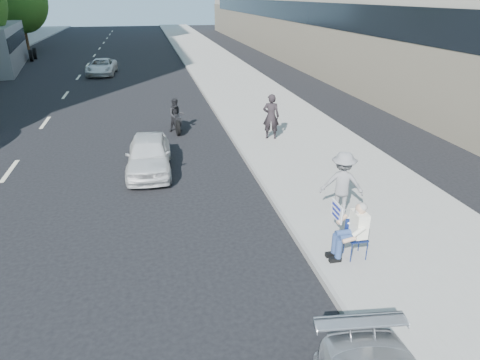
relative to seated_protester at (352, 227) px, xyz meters
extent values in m
plane|color=black|center=(-2.29, -0.67, -0.87)|extent=(160.00, 160.00, 0.00)
cube|color=gray|center=(1.71, 19.33, -0.80)|extent=(5.00, 120.00, 0.15)
cylinder|color=#382616|center=(-15.99, 43.33, 0.44)|extent=(0.30, 0.30, 2.62)
ellipsoid|color=#1D5015|center=(-15.99, 43.33, 3.91)|extent=(5.40, 5.40, 6.21)
cylinder|color=navy|center=(-0.07, -0.21, -0.50)|extent=(0.02, 0.02, 0.45)
cylinder|color=navy|center=(0.29, -0.21, -0.50)|extent=(0.02, 0.02, 0.45)
cylinder|color=navy|center=(-0.07, 0.15, -0.50)|extent=(0.02, 0.02, 0.45)
cylinder|color=navy|center=(0.29, 0.15, -0.50)|extent=(0.02, 0.02, 0.45)
cube|color=navy|center=(0.11, -0.03, -0.26)|extent=(0.40, 0.40, 0.03)
cube|color=navy|center=(0.11, 0.16, -0.07)|extent=(0.40, 0.02, 0.40)
cylinder|color=navy|center=(-0.11, -0.13, -0.17)|extent=(0.44, 0.17, 0.17)
cylinder|color=navy|center=(-0.33, -0.13, -0.40)|extent=(0.14, 0.14, 0.46)
cube|color=black|center=(-0.39, -0.13, -0.67)|extent=(0.26, 0.11, 0.10)
cylinder|color=navy|center=(-0.11, 0.07, -0.17)|extent=(0.44, 0.17, 0.17)
cylinder|color=navy|center=(-0.33, 0.07, -0.40)|extent=(0.14, 0.14, 0.46)
cube|color=black|center=(-0.39, 0.07, -0.67)|extent=(0.26, 0.11, 0.10)
cube|color=white|center=(0.13, -0.03, 0.09)|extent=(0.26, 0.42, 0.56)
sphere|color=tan|center=(0.13, -0.03, 0.46)|extent=(0.23, 0.23, 0.23)
ellipsoid|color=gray|center=(0.15, -0.03, 0.49)|extent=(0.22, 0.24, 0.19)
ellipsoid|color=gray|center=(0.05, -0.03, 0.39)|extent=(0.10, 0.14, 0.13)
cylinder|color=white|center=(0.01, -0.27, 0.06)|extent=(0.30, 0.10, 0.25)
cylinder|color=tan|center=(-0.19, -0.27, -0.12)|extent=(0.29, 0.09, 0.14)
cylinder|color=white|center=(0.06, 0.23, 0.11)|extent=(0.26, 0.20, 0.32)
cylinder|color=tan|center=(-0.07, 0.37, 0.01)|extent=(0.30, 0.21, 0.18)
cube|color=white|center=(-0.14, 0.52, 0.14)|extent=(0.03, 0.55, 0.40)
imported|color=slate|center=(0.63, 1.92, 0.13)|extent=(1.26, 0.99, 1.71)
imported|color=black|center=(0.62, 8.47, 0.17)|extent=(0.75, 0.61, 1.78)
imported|color=silver|center=(-4.17, 6.31, -0.27)|extent=(1.58, 3.58, 1.20)
imported|color=silver|center=(-7.18, 26.11, -0.31)|extent=(2.16, 4.17, 1.12)
cylinder|color=black|center=(-2.93, 10.10, -0.55)|extent=(0.17, 0.65, 0.64)
cylinder|color=black|center=(-2.93, 11.50, -0.55)|extent=(0.17, 0.65, 0.64)
cube|color=black|center=(-2.93, 10.80, -0.32)|extent=(0.34, 1.22, 0.35)
imported|color=black|center=(-2.93, 10.70, -0.16)|extent=(0.73, 0.59, 1.42)
cube|color=slate|center=(-15.03, 30.92, 0.78)|extent=(4.12, 12.23, 3.30)
cube|color=black|center=(-13.76, 30.92, 1.33)|extent=(1.63, 11.40, 1.00)
cylinder|color=black|center=(-13.78, 26.42, -0.37)|extent=(0.38, 1.02, 1.00)
cylinder|color=black|center=(-13.78, 28.42, -0.37)|extent=(0.38, 1.02, 1.00)
cylinder|color=black|center=(-16.28, 34.42, -0.37)|extent=(0.38, 1.02, 1.00)
cylinder|color=black|center=(-13.78, 34.42, -0.37)|extent=(0.38, 1.02, 1.00)
cylinder|color=black|center=(-16.28, 35.92, -0.37)|extent=(0.38, 1.02, 1.00)
cylinder|color=black|center=(-13.78, 35.92, -0.37)|extent=(0.38, 1.02, 1.00)
camera|label=1|loc=(-4.03, -7.27, 4.58)|focal=32.00mm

